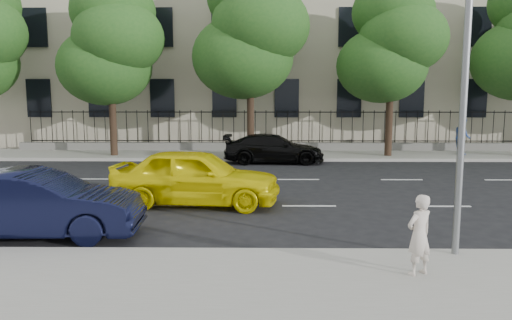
{
  "coord_description": "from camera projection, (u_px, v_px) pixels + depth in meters",
  "views": [
    {
      "loc": [
        -1.4,
        -12.07,
        3.4
      ],
      "look_at": [
        -1.59,
        3.0,
        1.32
      ],
      "focal_mm": 35.0,
      "sensor_mm": 36.0,
      "label": 1
    }
  ],
  "objects": [
    {
      "name": "iron_fence",
      "position": [
        287.0,
        141.0,
        27.86
      ],
      "size": [
        30.0,
        0.5,
        2.2
      ],
      "color": "slate",
      "rests_on": "far_sidewalk"
    },
    {
      "name": "street_light",
      "position": [
        458.0,
        3.0,
        9.91
      ],
      "size": [
        0.25,
        3.32,
        8.05
      ],
      "color": "slate",
      "rests_on": "near_sidewalk"
    },
    {
      "name": "navy_sedan",
      "position": [
        35.0,
        204.0,
        11.55
      ],
      "size": [
        4.92,
        1.93,
        1.59
      ],
      "primitive_type": "imported",
      "rotation": [
        0.0,
        0.0,
        1.62
      ],
      "color": "black",
      "rests_on": "ground"
    },
    {
      "name": "lane_markings",
      "position": [
        303.0,
        191.0,
        17.1
      ],
      "size": [
        49.6,
        4.62,
        0.01
      ],
      "primitive_type": null,
      "color": "silver",
      "rests_on": "ground"
    },
    {
      "name": "yellow_taxi",
      "position": [
        196.0,
        177.0,
        14.93
      ],
      "size": [
        5.21,
        2.54,
        1.71
      ],
      "primitive_type": "imported",
      "rotation": [
        0.0,
        0.0,
        1.47
      ],
      "color": "yellow",
      "rests_on": "ground"
    },
    {
      "name": "black_sedan",
      "position": [
        274.0,
        149.0,
        23.71
      ],
      "size": [
        4.79,
        2.01,
        1.38
      ],
      "primitive_type": "imported",
      "rotation": [
        0.0,
        0.0,
        1.55
      ],
      "color": "black",
      "rests_on": "ground"
    },
    {
      "name": "woman_near",
      "position": [
        419.0,
        235.0,
        8.82
      ],
      "size": [
        0.63,
        0.57,
        1.46
      ],
      "primitive_type": "imported",
      "rotation": [
        0.0,
        0.0,
        3.66
      ],
      "color": "beige",
      "rests_on": "near_sidewalk"
    },
    {
      "name": "ground",
      "position": [
        318.0,
        229.0,
        12.4
      ],
      "size": [
        120.0,
        120.0,
        0.0
      ],
      "primitive_type": "plane",
      "color": "black",
      "rests_on": "ground"
    },
    {
      "name": "masonry_building",
      "position": [
        283.0,
        8.0,
        33.89
      ],
      "size": [
        34.6,
        12.11,
        18.5
      ],
      "color": "beige",
      "rests_on": "ground"
    },
    {
      "name": "tree_c",
      "position": [
        251.0,
        30.0,
        24.78
      ],
      "size": [
        5.89,
        5.5,
        9.8
      ],
      "color": "#382619",
      "rests_on": "far_sidewalk"
    },
    {
      "name": "tree_d",
      "position": [
        392.0,
        42.0,
        24.77
      ],
      "size": [
        5.34,
        4.94,
        8.84
      ],
      "color": "#382619",
      "rests_on": "far_sidewalk"
    },
    {
      "name": "tree_b",
      "position": [
        112.0,
        42.0,
        24.95
      ],
      "size": [
        5.53,
        5.12,
        8.97
      ],
      "color": "#382619",
      "rests_on": "far_sidewalk"
    },
    {
      "name": "near_sidewalk",
      "position": [
        345.0,
        289.0,
        8.43
      ],
      "size": [
        60.0,
        4.0,
        0.15
      ],
      "primitive_type": "cube",
      "color": "gray",
      "rests_on": "ground"
    },
    {
      "name": "far_sidewalk",
      "position": [
        289.0,
        155.0,
        26.26
      ],
      "size": [
        60.0,
        4.0,
        0.15
      ],
      "primitive_type": "cube",
      "color": "gray",
      "rests_on": "ground"
    },
    {
      "name": "pedestrian_far",
      "position": [
        462.0,
        136.0,
        25.74
      ],
      "size": [
        0.8,
        0.98,
        1.89
      ],
      "primitive_type": "imported",
      "rotation": [
        0.0,
        0.0,
        1.47
      ],
      "color": "#304C97",
      "rests_on": "far_sidewalk"
    }
  ]
}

